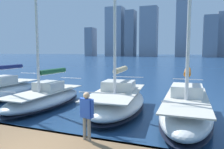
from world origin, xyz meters
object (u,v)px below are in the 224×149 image
(sailboat_tan, at_px, (117,100))
(sailboat_forest, at_px, (45,97))
(sailboat_orange, at_px, (186,109))
(person_blue_shirt, at_px, (87,111))

(sailboat_tan, distance_m, sailboat_forest, 4.67)
(sailboat_orange, relative_size, person_blue_shirt, 6.40)
(sailboat_orange, relative_size, sailboat_tan, 0.85)
(sailboat_forest, bearing_deg, sailboat_orange, 178.99)
(sailboat_forest, relative_size, person_blue_shirt, 7.44)
(sailboat_orange, bearing_deg, sailboat_tan, -9.99)
(sailboat_forest, xyz_separation_m, person_blue_shirt, (-5.55, 4.97, 0.90))
(sailboat_forest, distance_m, person_blue_shirt, 7.51)
(sailboat_tan, bearing_deg, person_blue_shirt, 99.42)
(sailboat_orange, xyz_separation_m, person_blue_shirt, (2.88, 4.82, 0.83))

